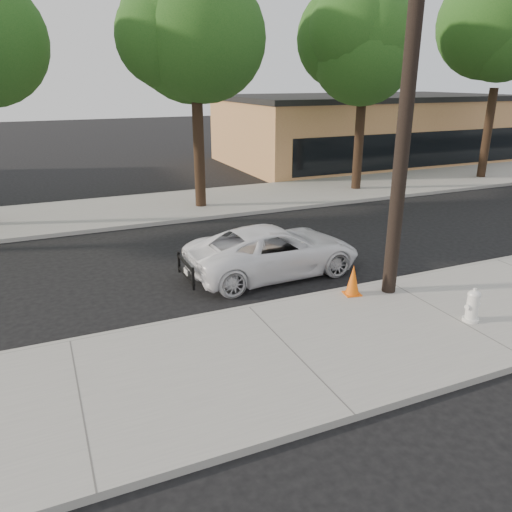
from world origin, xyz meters
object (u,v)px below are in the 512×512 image
(police_cruiser, at_px, (274,251))
(fire_hydrant, at_px, (473,306))
(utility_pole, at_px, (407,103))
(traffic_cone, at_px, (353,280))

(police_cruiser, distance_m, fire_hydrant, 5.35)
(utility_pole, xyz_separation_m, police_cruiser, (-1.97, 2.59, -4.01))
(utility_pole, distance_m, traffic_cone, 4.29)
(fire_hydrant, relative_size, traffic_cone, 0.95)
(traffic_cone, bearing_deg, fire_hydrant, -55.08)
(fire_hydrant, bearing_deg, utility_pole, 102.95)
(traffic_cone, bearing_deg, police_cruiser, 112.99)
(utility_pole, relative_size, traffic_cone, 11.72)
(police_cruiser, bearing_deg, fire_hydrant, -153.16)
(utility_pole, relative_size, police_cruiser, 1.83)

